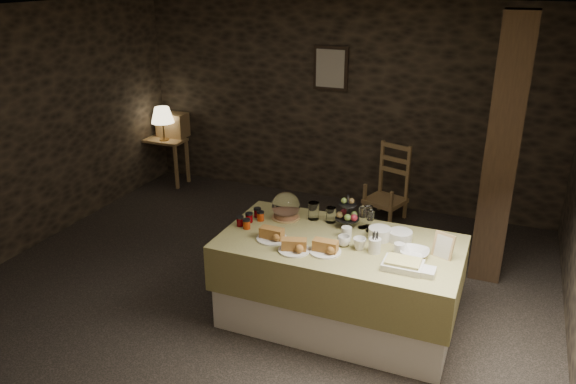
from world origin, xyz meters
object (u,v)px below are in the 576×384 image
at_px(buffet_table, 339,276).
at_px(timber_column, 502,153).
at_px(wine_rack, 173,125).
at_px(console_table, 164,148).
at_px(table_lamp, 162,115).
at_px(fruit_stand, 348,215).
at_px(chair, 387,186).

distance_m(buffet_table, timber_column, 1.97).
height_order(buffet_table, wine_rack, wine_rack).
bearing_deg(buffet_table, console_table, 144.98).
height_order(table_lamp, fruit_stand, table_lamp).
height_order(timber_column, fruit_stand, timber_column).
bearing_deg(fruit_stand, timber_column, 42.89).
bearing_deg(chair, table_lamp, -160.11).
xyz_separation_m(wine_rack, chair, (3.19, -0.14, -0.42)).
bearing_deg(fruit_stand, wine_rack, 145.61).
bearing_deg(wine_rack, table_lamp, -90.00).
relative_size(table_lamp, timber_column, 0.18).
height_order(buffet_table, chair, chair).
relative_size(buffet_table, console_table, 3.04).
relative_size(buffet_table, table_lamp, 4.24).
height_order(console_table, chair, chair).
xyz_separation_m(console_table, wine_rack, (0.05, 0.18, 0.30)).
xyz_separation_m(console_table, chair, (3.24, 0.04, -0.12)).
distance_m(buffet_table, chair, 2.41).
height_order(wine_rack, fruit_stand, fruit_stand).
xyz_separation_m(table_lamp, chair, (3.19, 0.09, -0.60)).
xyz_separation_m(buffet_table, table_lamp, (-3.32, 2.31, 0.56)).
relative_size(wine_rack, timber_column, 0.16).
distance_m(console_table, timber_column, 4.68).
bearing_deg(fruit_stand, console_table, 148.19).
relative_size(table_lamp, wine_rack, 1.13).
bearing_deg(table_lamp, fruit_stand, -31.57).
xyz_separation_m(wine_rack, timber_column, (4.46, -1.17, 0.47)).
xyz_separation_m(console_table, fruit_stand, (3.35, -2.08, 0.39)).
relative_size(wine_rack, fruit_stand, 1.39).
bearing_deg(wine_rack, fruit_stand, -34.39).
height_order(table_lamp, chair, table_lamp).
bearing_deg(console_table, chair, 0.70).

